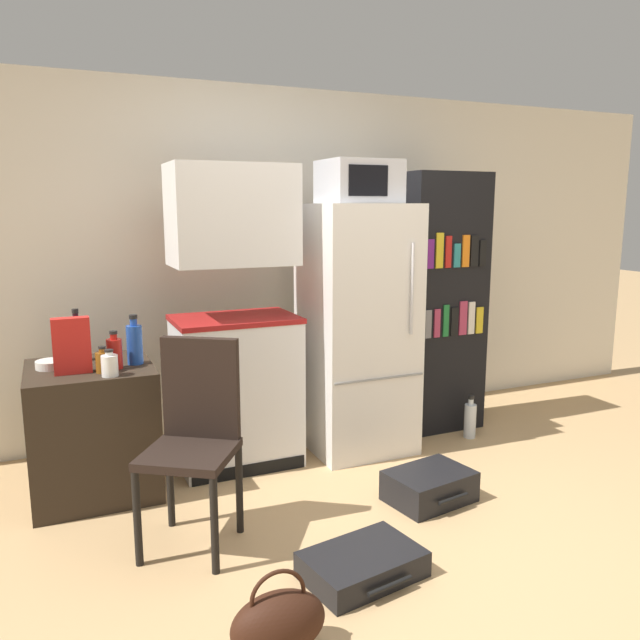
{
  "coord_description": "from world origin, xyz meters",
  "views": [
    {
      "loc": [
        -1.58,
        -2.31,
        1.61
      ],
      "look_at": [
        -0.19,
        0.85,
        0.98
      ],
      "focal_mm": 35.0,
      "sensor_mm": 36.0,
      "label": 1
    }
  ],
  "objects_px": {
    "bottle_milk_white": "(110,365)",
    "suitcase_large_flat": "(363,564)",
    "bottle_ketchup_red": "(115,353)",
    "handbag": "(278,623)",
    "chair": "(195,425)",
    "bowl": "(51,364)",
    "bottle_amber_beer": "(103,362)",
    "cereal_box": "(72,346)",
    "side_table": "(93,430)",
    "microwave": "(359,182)",
    "kitchen_hutch": "(235,331)",
    "suitcase_small_flat": "(429,486)",
    "bookshelf": "(440,303)",
    "bottle_blue_soda": "(135,343)",
    "water_bottle_front": "(470,420)",
    "bottle_wine_dark": "(77,339)",
    "refrigerator": "(357,329)"
  },
  "relations": [
    {
      "from": "chair",
      "to": "suitcase_large_flat",
      "type": "height_order",
      "value": "chair"
    },
    {
      "from": "water_bottle_front",
      "to": "chair",
      "type": "bearing_deg",
      "value": -164.29
    },
    {
      "from": "bookshelf",
      "to": "chair",
      "type": "bearing_deg",
      "value": -155.8
    },
    {
      "from": "bottle_wine_dark",
      "to": "chair",
      "type": "height_order",
      "value": "bottle_wine_dark"
    },
    {
      "from": "cereal_box",
      "to": "microwave",
      "type": "bearing_deg",
      "value": 4.2
    },
    {
      "from": "microwave",
      "to": "side_table",
      "type": "bearing_deg",
      "value": -179.59
    },
    {
      "from": "kitchen_hutch",
      "to": "bottle_milk_white",
      "type": "bearing_deg",
      "value": -156.65
    },
    {
      "from": "side_table",
      "to": "bottle_blue_soda",
      "type": "height_order",
      "value": "bottle_blue_soda"
    },
    {
      "from": "bottle_ketchup_red",
      "to": "chair",
      "type": "bearing_deg",
      "value": -65.64
    },
    {
      "from": "microwave",
      "to": "bottle_milk_white",
      "type": "xyz_separation_m",
      "value": [
        -1.58,
        -0.27,
        -0.97
      ]
    },
    {
      "from": "bottle_milk_white",
      "to": "bowl",
      "type": "bearing_deg",
      "value": 133.42
    },
    {
      "from": "side_table",
      "to": "bookshelf",
      "type": "relative_size",
      "value": 0.4
    },
    {
      "from": "refrigerator",
      "to": "bottle_milk_white",
      "type": "distance_m",
      "value": 1.61
    },
    {
      "from": "bottle_milk_white",
      "to": "bowl",
      "type": "xyz_separation_m",
      "value": [
        -0.28,
        0.3,
        -0.04
      ]
    },
    {
      "from": "bookshelf",
      "to": "chair",
      "type": "distance_m",
      "value": 2.2
    },
    {
      "from": "bowl",
      "to": "chair",
      "type": "xyz_separation_m",
      "value": [
        0.61,
        -0.79,
        -0.18
      ]
    },
    {
      "from": "bottle_amber_beer",
      "to": "bottle_blue_soda",
      "type": "distance_m",
      "value": 0.23
    },
    {
      "from": "bottle_amber_beer",
      "to": "chair",
      "type": "height_order",
      "value": "chair"
    },
    {
      "from": "chair",
      "to": "suitcase_large_flat",
      "type": "distance_m",
      "value": 1.0
    },
    {
      "from": "side_table",
      "to": "chair",
      "type": "distance_m",
      "value": 0.89
    },
    {
      "from": "refrigerator",
      "to": "bowl",
      "type": "distance_m",
      "value": 1.87
    },
    {
      "from": "bottle_amber_beer",
      "to": "suitcase_large_flat",
      "type": "xyz_separation_m",
      "value": [
        0.94,
        -1.2,
        -0.74
      ]
    },
    {
      "from": "bottle_milk_white",
      "to": "bottle_ketchup_red",
      "type": "relative_size",
      "value": 0.68
    },
    {
      "from": "bottle_milk_white",
      "to": "suitcase_large_flat",
      "type": "relative_size",
      "value": 0.26
    },
    {
      "from": "bottle_ketchup_red",
      "to": "handbag",
      "type": "bearing_deg",
      "value": -76.59
    },
    {
      "from": "refrigerator",
      "to": "chair",
      "type": "distance_m",
      "value": 1.48
    },
    {
      "from": "cereal_box",
      "to": "suitcase_large_flat",
      "type": "xyz_separation_m",
      "value": [
        1.09,
        -1.25,
        -0.83
      ]
    },
    {
      "from": "bottle_amber_beer",
      "to": "bottle_wine_dark",
      "type": "xyz_separation_m",
      "value": [
        -0.11,
        0.33,
        0.07
      ]
    },
    {
      "from": "bottle_ketchup_red",
      "to": "bookshelf",
      "type": "bearing_deg",
      "value": 6.2
    },
    {
      "from": "side_table",
      "to": "cereal_box",
      "type": "relative_size",
      "value": 2.45
    },
    {
      "from": "refrigerator",
      "to": "suitcase_small_flat",
      "type": "height_order",
      "value": "refrigerator"
    },
    {
      "from": "bottle_milk_white",
      "to": "chair",
      "type": "distance_m",
      "value": 0.63
    },
    {
      "from": "cereal_box",
      "to": "handbag",
      "type": "distance_m",
      "value": 1.83
    },
    {
      "from": "bookshelf",
      "to": "bowl",
      "type": "relative_size",
      "value": 11.54
    },
    {
      "from": "bottle_wine_dark",
      "to": "chair",
      "type": "xyz_separation_m",
      "value": [
        0.47,
        -0.91,
        -0.28
      ]
    },
    {
      "from": "microwave",
      "to": "bottle_amber_beer",
      "type": "xyz_separation_m",
      "value": [
        -1.61,
        -0.18,
        -0.97
      ]
    },
    {
      "from": "bottle_blue_soda",
      "to": "bottle_wine_dark",
      "type": "xyz_separation_m",
      "value": [
        -0.29,
        0.21,
        0.01
      ]
    },
    {
      "from": "bowl",
      "to": "suitcase_small_flat",
      "type": "relative_size",
      "value": 0.32
    },
    {
      "from": "bottle_ketchup_red",
      "to": "bowl",
      "type": "relative_size",
      "value": 1.31
    },
    {
      "from": "bottle_amber_beer",
      "to": "water_bottle_front",
      "type": "relative_size",
      "value": 0.46
    },
    {
      "from": "bottle_amber_beer",
      "to": "handbag",
      "type": "height_order",
      "value": "bottle_amber_beer"
    },
    {
      "from": "refrigerator",
      "to": "suitcase_small_flat",
      "type": "xyz_separation_m",
      "value": [
        0.01,
        -0.88,
        -0.73
      ]
    },
    {
      "from": "kitchen_hutch",
      "to": "bottle_wine_dark",
      "type": "xyz_separation_m",
      "value": [
        -0.91,
        0.09,
        0.01
      ]
    },
    {
      "from": "kitchen_hutch",
      "to": "suitcase_small_flat",
      "type": "relative_size",
      "value": 3.71
    },
    {
      "from": "bottle_milk_white",
      "to": "handbag",
      "type": "relative_size",
      "value": 0.4
    },
    {
      "from": "bottle_wine_dark",
      "to": "suitcase_small_flat",
      "type": "distance_m",
      "value": 2.16
    },
    {
      "from": "bottle_milk_white",
      "to": "bottle_blue_soda",
      "type": "height_order",
      "value": "bottle_blue_soda"
    },
    {
      "from": "cereal_box",
      "to": "handbag",
      "type": "relative_size",
      "value": 0.83
    },
    {
      "from": "microwave",
      "to": "bottle_amber_beer",
      "type": "height_order",
      "value": "microwave"
    },
    {
      "from": "bottle_ketchup_red",
      "to": "bottle_amber_beer",
      "type": "distance_m",
      "value": 0.1
    }
  ]
}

